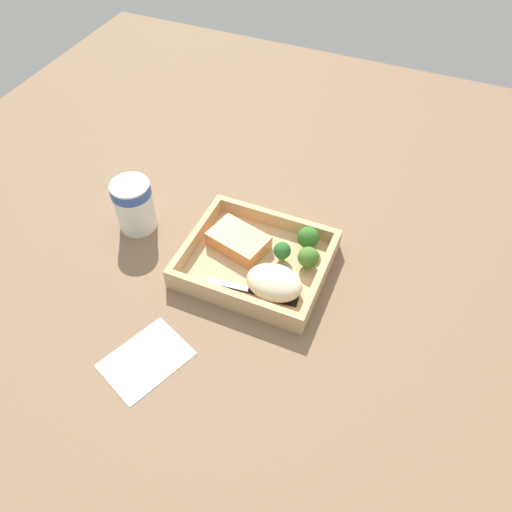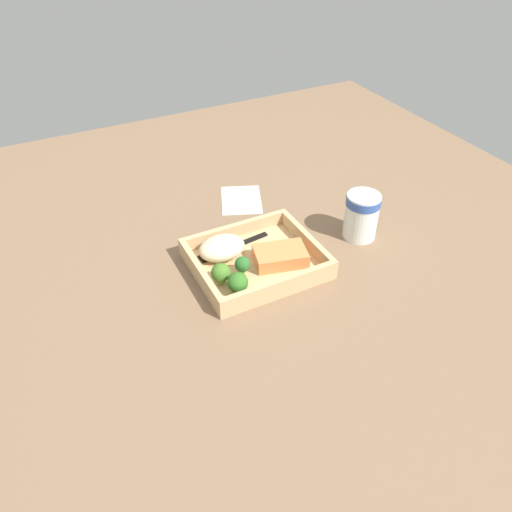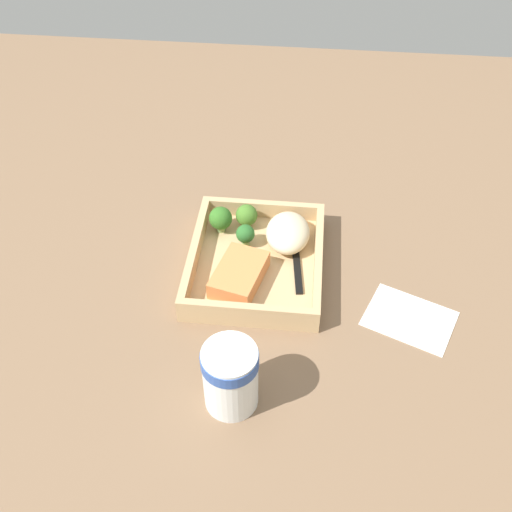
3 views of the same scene
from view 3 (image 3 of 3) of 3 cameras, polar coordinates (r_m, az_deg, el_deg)
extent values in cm
cube|color=brown|center=(97.20, 0.00, -1.56)|extent=(160.00, 160.00, 2.00)
cube|color=tan|center=(96.06, 0.00, -0.90)|extent=(24.66, 20.84, 1.20)
cube|color=tan|center=(94.38, 5.94, -0.45)|extent=(24.66, 1.20, 2.93)
cube|color=tan|center=(95.83, -5.85, 0.41)|extent=(24.66, 1.20, 2.93)
cube|color=tan|center=(86.65, -0.81, -5.42)|extent=(1.20, 18.44, 2.93)
cube|color=tan|center=(103.27, 0.68, 4.52)|extent=(1.20, 18.44, 2.93)
cube|color=#E48448|center=(91.81, -1.61, -1.79)|extent=(11.45, 8.87, 2.89)
ellipsoid|color=beige|center=(97.71, 3.05, 2.23)|extent=(9.48, 7.14, 4.35)
cylinder|color=#779655|center=(100.94, -3.35, 2.81)|extent=(1.47, 1.47, 1.60)
sphere|color=#326B22|center=(99.71, -3.39, 3.62)|extent=(3.88, 3.88, 3.88)
cylinder|color=#7FA259|center=(98.10, -1.01, 1.42)|extent=(1.16, 1.16, 1.62)
sphere|color=#2A6328|center=(96.98, -1.02, 2.14)|extent=(3.06, 3.06, 3.06)
cylinder|color=#83AA65|center=(101.63, -0.89, 3.18)|extent=(1.40, 1.40, 1.42)
sphere|color=#457628|center=(100.51, -0.91, 3.91)|extent=(3.67, 3.67, 3.67)
cube|color=black|center=(95.38, 3.92, -0.74)|extent=(12.44, 2.55, 0.44)
cube|color=black|center=(101.09, 3.64, 2.43)|extent=(3.63, 2.58, 0.44)
cylinder|color=white|center=(77.11, -2.44, -11.48)|extent=(7.05, 7.05, 10.13)
cylinder|color=#3356A8|center=(74.04, -2.53, -9.85)|extent=(7.26, 7.26, 1.82)
cube|color=white|center=(92.16, 14.42, -5.76)|extent=(13.40, 15.15, 0.24)
camera|label=1|loc=(1.00, 41.72, 35.54)|focal=35.00mm
camera|label=2|loc=(1.27, -38.23, 35.03)|focal=35.00mm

